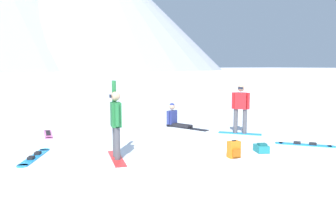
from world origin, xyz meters
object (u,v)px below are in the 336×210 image
at_px(snowboarder_foreground, 116,122).
at_px(loose_snowboard_near_right, 48,134).
at_px(backpack_teal, 261,148).
at_px(snowboarder_background, 176,119).
at_px(loose_snowboard_near_left, 35,157).
at_px(backpack_orange, 234,150).
at_px(loose_snowboard_far_spare, 305,144).
at_px(snowboarder_midground, 240,108).

height_order(snowboarder_foreground, loose_snowboard_near_right, snowboarder_foreground).
height_order(snowboarder_foreground, backpack_teal, snowboarder_foreground).
distance_m(snowboarder_background, loose_snowboard_near_left, 5.94).
relative_size(backpack_orange, backpack_teal, 0.86).
height_order(loose_snowboard_far_spare, backpack_orange, backpack_orange).
relative_size(loose_snowboard_near_left, backpack_orange, 3.73).
xyz_separation_m(loose_snowboard_near_left, loose_snowboard_far_spare, (7.50, -2.35, 0.00)).
height_order(loose_snowboard_near_left, loose_snowboard_near_right, same).
height_order(snowboarder_foreground, snowboarder_midground, snowboarder_foreground).
height_order(loose_snowboard_far_spare, backpack_teal, backpack_teal).
bearing_deg(backpack_teal, snowboarder_midground, 63.72).
xyz_separation_m(loose_snowboard_near_right, backpack_orange, (3.93, -5.42, 0.19)).
relative_size(loose_snowboard_near_right, backpack_orange, 3.54).
height_order(snowboarder_background, loose_snowboard_near_left, snowboarder_background).
bearing_deg(backpack_orange, loose_snowboard_far_spare, 2.09).
distance_m(loose_snowboard_near_left, loose_snowboard_near_right, 3.06).
relative_size(loose_snowboard_near_right, backpack_teal, 3.05).
distance_m(snowboarder_foreground, loose_snowboard_near_right, 4.34).
bearing_deg(backpack_orange, loose_snowboard_near_right, 125.95).
distance_m(loose_snowboard_near_left, backpack_teal, 6.19).
xyz_separation_m(loose_snowboard_near_left, backpack_teal, (5.73, -2.35, 0.09)).
bearing_deg(loose_snowboard_near_right, loose_snowboard_near_left, -104.22).
distance_m(snowboarder_background, backpack_orange, 4.75).
bearing_deg(loose_snowboard_near_left, backpack_teal, -22.32).
height_order(snowboarder_background, loose_snowboard_near_right, snowboarder_background).
relative_size(snowboarder_midground, loose_snowboard_near_right, 1.05).
bearing_deg(backpack_teal, loose_snowboard_far_spare, 0.15).
bearing_deg(snowboarder_foreground, backpack_orange, -25.47).
bearing_deg(loose_snowboard_near_right, backpack_teal, -46.90).
xyz_separation_m(snowboarder_midground, loose_snowboard_near_right, (-6.10, 3.03, -0.91)).
xyz_separation_m(snowboarder_midground, loose_snowboard_far_spare, (0.64, -2.28, -0.91)).
distance_m(loose_snowboard_near_right, backpack_teal, 7.28).
xyz_separation_m(snowboarder_midground, loose_snowboard_near_left, (-6.86, 0.07, -0.91)).
bearing_deg(backpack_orange, snowboarder_background, 80.11).
relative_size(snowboarder_background, loose_snowboard_near_right, 1.06).
height_order(snowboarder_midground, loose_snowboard_far_spare, snowboarder_midground).
height_order(snowboarder_midground, backpack_teal, snowboarder_midground).
bearing_deg(backpack_orange, snowboarder_midground, 47.57).
relative_size(snowboarder_midground, loose_snowboard_near_left, 1.00).
bearing_deg(loose_snowboard_near_left, snowboarder_midground, -0.57).
height_order(backpack_orange, backpack_teal, backpack_orange).
bearing_deg(snowboarder_midground, loose_snowboard_near_left, 179.43).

